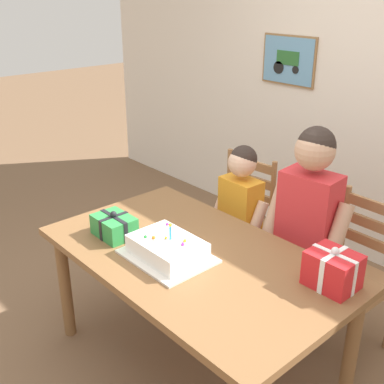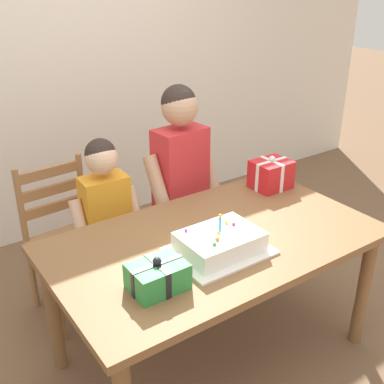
# 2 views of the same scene
# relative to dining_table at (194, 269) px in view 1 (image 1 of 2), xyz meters

# --- Properties ---
(ground_plane) EXTENTS (20.00, 20.00, 0.00)m
(ground_plane) POSITION_rel_dining_table_xyz_m (0.00, 0.00, -0.64)
(ground_plane) COLOR brown
(dining_table) EXTENTS (1.59, 0.93, 0.73)m
(dining_table) POSITION_rel_dining_table_xyz_m (0.00, 0.00, 0.00)
(dining_table) COLOR brown
(dining_table) RESTS_ON ground
(birthday_cake) EXTENTS (0.44, 0.34, 0.19)m
(birthday_cake) POSITION_rel_dining_table_xyz_m (-0.07, -0.12, 0.14)
(birthday_cake) COLOR white
(birthday_cake) RESTS_ON dining_table
(gift_box_red_large) EXTENTS (0.23, 0.18, 0.15)m
(gift_box_red_large) POSITION_rel_dining_table_xyz_m (-0.44, -0.19, 0.14)
(gift_box_red_large) COLOR #2D8E42
(gift_box_red_large) RESTS_ON dining_table
(gift_box_beside_cake) EXTENTS (0.22, 0.19, 0.20)m
(gift_box_beside_cake) POSITION_rel_dining_table_xyz_m (0.62, 0.28, 0.17)
(gift_box_beside_cake) COLOR red
(gift_box_beside_cake) RESTS_ON dining_table
(chair_left) EXTENTS (0.45, 0.45, 0.92)m
(chair_left) POSITION_rel_dining_table_xyz_m (-0.46, 0.81, -0.17)
(chair_left) COLOR #996B42
(chair_left) RESTS_ON ground
(chair_right) EXTENTS (0.43, 0.43, 0.92)m
(chair_right) POSITION_rel_dining_table_xyz_m (0.46, 0.81, -0.17)
(chair_right) COLOR #996B42
(chair_right) RESTS_ON ground
(child_older) EXTENTS (0.49, 0.29, 1.32)m
(child_older) POSITION_rel_dining_table_xyz_m (0.23, 0.64, 0.16)
(child_older) COLOR #38426B
(child_older) RESTS_ON ground
(child_younger) EXTENTS (0.40, 0.23, 1.10)m
(child_younger) POSITION_rel_dining_table_xyz_m (-0.28, 0.64, 0.03)
(child_younger) COLOR #38426B
(child_younger) RESTS_ON ground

